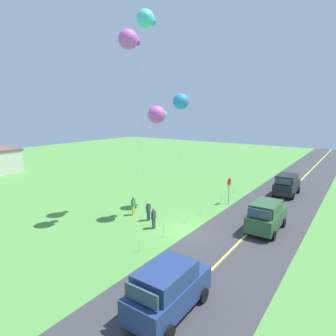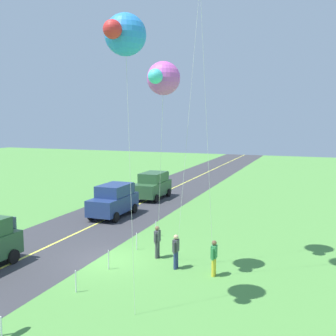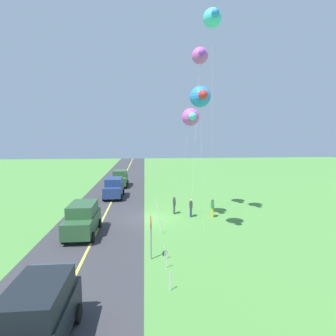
# 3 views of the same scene
# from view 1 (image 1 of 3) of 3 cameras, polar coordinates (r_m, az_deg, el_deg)

# --- Properties ---
(ground_plane) EXTENTS (120.00, 120.00, 0.10)m
(ground_plane) POSITION_cam_1_polar(r_m,az_deg,el_deg) (21.84, 3.65, -12.48)
(ground_plane) COLOR #549342
(asphalt_road) EXTENTS (120.00, 7.00, 0.00)m
(asphalt_road) POSITION_cam_1_polar(r_m,az_deg,el_deg) (20.25, 13.71, -14.62)
(asphalt_road) COLOR #38383D
(asphalt_road) RESTS_ON ground
(road_centre_stripe) EXTENTS (120.00, 0.16, 0.00)m
(road_centre_stripe) POSITION_cam_1_polar(r_m,az_deg,el_deg) (20.24, 13.71, -14.61)
(road_centre_stripe) COLOR #E5E04C
(road_centre_stripe) RESTS_ON asphalt_road
(car_suv_foreground) EXTENTS (4.40, 2.12, 2.24)m
(car_suv_foreground) POSITION_cam_1_polar(r_m,az_deg,el_deg) (22.55, 19.12, -9.04)
(car_suv_foreground) COLOR #2D5633
(car_suv_foreground) RESTS_ON ground
(car_parked_west_near) EXTENTS (4.40, 2.12, 2.24)m
(car_parked_west_near) POSITION_cam_1_polar(r_m,az_deg,el_deg) (13.42, 0.02, -23.03)
(car_parked_west_near) COLOR navy
(car_parked_west_near) RESTS_ON ground
(car_parked_east_near) EXTENTS (4.40, 2.12, 2.24)m
(car_parked_east_near) POSITION_cam_1_polar(r_m,az_deg,el_deg) (32.73, 22.73, -3.07)
(car_parked_east_near) COLOR black
(car_parked_east_near) RESTS_ON ground
(stop_sign) EXTENTS (0.76, 0.08, 2.56)m
(stop_sign) POSITION_cam_1_polar(r_m,az_deg,el_deg) (27.75, 12.16, -3.50)
(stop_sign) COLOR gray
(stop_sign) RESTS_ON ground
(person_adult_near) EXTENTS (0.58, 0.22, 1.60)m
(person_adult_near) POSITION_cam_1_polar(r_m,az_deg,el_deg) (21.79, -2.91, -9.94)
(person_adult_near) COLOR #3F3F47
(person_adult_near) RESTS_ON ground
(person_adult_companion) EXTENTS (0.58, 0.22, 1.60)m
(person_adult_companion) POSITION_cam_1_polar(r_m,az_deg,el_deg) (24.65, -6.99, -7.47)
(person_adult_companion) COLOR yellow
(person_adult_companion) RESTS_ON ground
(person_child_watcher) EXTENTS (0.58, 0.22, 1.60)m
(person_child_watcher) POSITION_cam_1_polar(r_m,az_deg,el_deg) (23.34, -3.96, -8.49)
(person_child_watcher) COLOR navy
(person_child_watcher) RESTS_ON ground
(kite_red_low) EXTENTS (3.12, 1.79, 9.22)m
(kite_red_low) POSITION_cam_1_polar(r_m,az_deg,el_deg) (22.57, -2.20, 10.68)
(kite_red_low) COLOR silver
(kite_red_low) RESTS_ON ground
(kite_blue_mid) EXTENTS (2.43, 1.40, 16.53)m
(kite_blue_mid) POSITION_cam_1_polar(r_m,az_deg,el_deg) (24.99, -4.48, 27.68)
(kite_blue_mid) COLOR silver
(kite_blue_mid) RESTS_ON ground
(kite_yellow_high) EXTENTS (1.90, 1.52, 14.49)m
(kite_yellow_high) POSITION_cam_1_polar(r_m,az_deg,el_deg) (22.38, -7.90, 24.20)
(kite_yellow_high) COLOR silver
(kite_yellow_high) RESTS_ON ground
(kite_green_far) EXTENTS (1.90, 1.40, 10.32)m
(kite_green_far) POSITION_cam_1_polar(r_m,az_deg,el_deg) (25.53, 2.66, 13.20)
(kite_green_far) COLOR silver
(kite_green_far) RESTS_ON ground
(fence_post_0) EXTENTS (0.05, 0.05, 0.90)m
(fence_post_0) POSITION_cam_1_polar(r_m,az_deg,el_deg) (18.65, -5.77, -15.14)
(fence_post_0) COLOR silver
(fence_post_0) RESTS_ON ground
(fence_post_1) EXTENTS (0.05, 0.05, 0.90)m
(fence_post_1) POSITION_cam_1_polar(r_m,az_deg,el_deg) (20.53, -0.88, -12.54)
(fence_post_1) COLOR silver
(fence_post_1) RESTS_ON ground
(fence_post_2) EXTENTS (0.05, 0.05, 0.90)m
(fence_post_2) POSITION_cam_1_polar(r_m,az_deg,el_deg) (22.86, 3.60, -10.02)
(fence_post_2) COLOR silver
(fence_post_2) RESTS_ON ground
(fence_post_3) EXTENTS (0.05, 0.05, 0.90)m
(fence_post_3) POSITION_cam_1_polar(r_m,az_deg,el_deg) (25.03, 6.78, -8.18)
(fence_post_3) COLOR silver
(fence_post_3) RESTS_ON ground
(fence_post_4) EXTENTS (0.05, 0.05, 0.90)m
(fence_post_4) POSITION_cam_1_polar(r_m,az_deg,el_deg) (28.47, 10.61, -5.89)
(fence_post_4) COLOR silver
(fence_post_4) RESTS_ON ground
(fence_post_5) EXTENTS (0.05, 0.05, 0.90)m
(fence_post_5) POSITION_cam_1_polar(r_m,az_deg,el_deg) (29.39, 11.45, -5.39)
(fence_post_5) COLOR silver
(fence_post_5) RESTS_ON ground
(fence_post_6) EXTENTS (0.05, 0.05, 0.90)m
(fence_post_6) POSITION_cam_1_polar(r_m,az_deg,el_deg) (31.28, 13.01, -4.44)
(fence_post_6) COLOR silver
(fence_post_6) RESTS_ON ground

